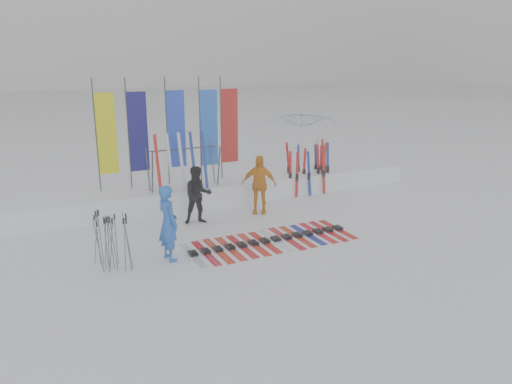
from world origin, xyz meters
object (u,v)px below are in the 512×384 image
person_black (198,195)px  ski_rack (184,162)px  person_blue (168,223)px  tent_canopy (303,145)px  ski_row (270,240)px  person_yellow (259,184)px

person_black → ski_rack: (0.12, 1.50, 0.60)m
person_blue → person_black: person_blue is taller
tent_canopy → person_blue: bearing=-141.5°
person_black → ski_row: bearing=-53.1°
person_black → person_yellow: (1.88, 0.11, 0.06)m
person_blue → ski_row: size_ratio=0.41×
person_blue → ski_rack: (1.54, 3.58, 0.53)m
person_yellow → ski_row: bearing=-80.5°
person_black → person_yellow: person_yellow is taller
ski_rack → person_black: bearing=-94.5°
person_black → tent_canopy: tent_canopy is taller
person_blue → person_black: (1.42, 2.08, -0.07)m
tent_canopy → ski_row: size_ratio=0.67×
person_black → ski_rack: size_ratio=0.77×
tent_canopy → person_yellow: bearing=-137.0°
person_blue → tent_canopy: bearing=-61.3°
ski_row → ski_rack: size_ratio=2.03×
ski_row → ski_rack: bearing=105.3°
person_blue → person_yellow: 3.96m
person_blue → tent_canopy: (6.60, 5.26, 0.39)m
person_blue → tent_canopy: tent_canopy is taller
person_blue → tent_canopy: size_ratio=0.62×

